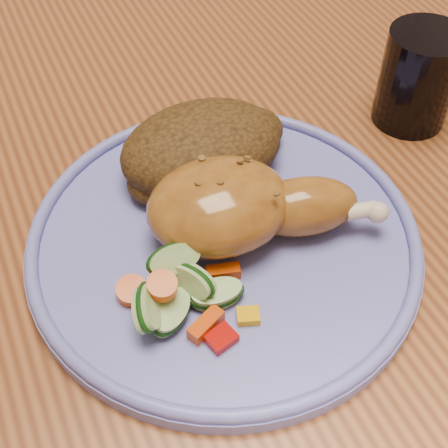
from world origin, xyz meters
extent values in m
plane|color=#59311E|center=(0.00, 0.00, 0.00)|extent=(4.00, 4.00, 0.00)
cube|color=brown|center=(0.00, 0.00, 0.73)|extent=(0.90, 1.40, 0.04)
cube|color=brown|center=(0.39, 0.64, 0.35)|extent=(0.06, 0.06, 0.71)
cube|color=#4C2D16|center=(0.00, 0.55, 0.43)|extent=(0.42, 0.42, 0.04)
cylinder|color=#4C2D16|center=(-0.18, 0.37, 0.21)|extent=(0.04, 0.04, 0.41)
cylinder|color=#4C2D16|center=(-0.18, 0.73, 0.21)|extent=(0.04, 0.04, 0.41)
cylinder|color=#4C2D16|center=(0.18, 0.37, 0.21)|extent=(0.04, 0.04, 0.41)
cylinder|color=#4C2D16|center=(0.18, 0.73, 0.21)|extent=(0.04, 0.04, 0.41)
cylinder|color=#6366BB|center=(-0.09, -0.11, 0.76)|extent=(0.30, 0.30, 0.01)
torus|color=#6366BB|center=(-0.09, -0.11, 0.77)|extent=(0.30, 0.30, 0.01)
ellipsoid|color=#965D1F|center=(-0.09, -0.10, 0.79)|extent=(0.12, 0.10, 0.06)
ellipsoid|color=#965D1F|center=(-0.03, -0.12, 0.78)|extent=(0.09, 0.07, 0.04)
sphere|color=beige|center=(0.02, -0.15, 0.78)|extent=(0.02, 0.02, 0.02)
ellipsoid|color=#462D11|center=(-0.07, -0.04, 0.79)|extent=(0.13, 0.10, 0.06)
ellipsoid|color=#462D11|center=(-0.03, -0.02, 0.78)|extent=(0.07, 0.05, 0.04)
ellipsoid|color=#462D11|center=(-0.11, -0.04, 0.77)|extent=(0.06, 0.05, 0.03)
cube|color=#A50A05|center=(-0.12, -0.19, 0.77)|extent=(0.02, 0.02, 0.01)
cube|color=#E5A507|center=(-0.10, -0.18, 0.76)|extent=(0.02, 0.02, 0.01)
cylinder|color=#E64F07|center=(-0.17, -0.13, 0.77)|extent=(0.02, 0.02, 0.01)
cube|color=#E64F07|center=(-0.10, -0.14, 0.77)|extent=(0.03, 0.02, 0.01)
cube|color=#E64F07|center=(-0.13, -0.18, 0.77)|extent=(0.03, 0.02, 0.01)
cylinder|color=#E64F07|center=(-0.15, -0.15, 0.79)|extent=(0.02, 0.02, 0.01)
cylinder|color=#ADCC85|center=(-0.15, -0.14, 0.77)|extent=(0.05, 0.05, 0.02)
cylinder|color=#ADCC85|center=(-0.13, -0.13, 0.79)|extent=(0.04, 0.03, 0.03)
cylinder|color=#ADCC85|center=(-0.15, -0.16, 0.77)|extent=(0.05, 0.05, 0.02)
cylinder|color=#ADCC85|center=(-0.11, -0.16, 0.77)|extent=(0.04, 0.04, 0.01)
cylinder|color=#ADCC85|center=(-0.13, -0.15, 0.78)|extent=(0.04, 0.04, 0.04)
cylinder|color=#ADCC85|center=(-0.16, -0.16, 0.78)|extent=(0.04, 0.04, 0.04)
cylinder|color=black|center=(0.13, -0.04, 0.79)|extent=(0.07, 0.07, 0.09)
camera|label=1|loc=(-0.21, -0.38, 1.12)|focal=50.00mm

